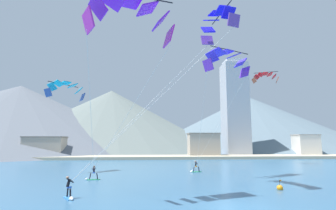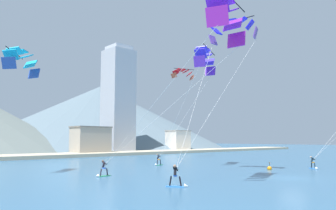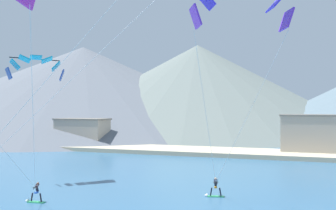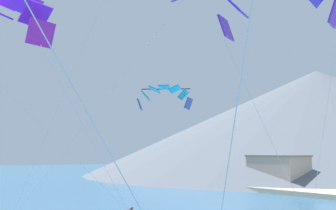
{
  "view_description": "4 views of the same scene",
  "coord_description": "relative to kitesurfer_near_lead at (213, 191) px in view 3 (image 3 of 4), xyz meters",
  "views": [
    {
      "loc": [
        -5.84,
        -18.28,
        4.46
      ],
      "look_at": [
        -3.45,
        14.5,
        9.0
      ],
      "focal_mm": 28.0,
      "sensor_mm": 36.0,
      "label": 1
    },
    {
      "loc": [
        -30.19,
        -15.06,
        3.68
      ],
      "look_at": [
        -1.04,
        16.14,
        8.16
      ],
      "focal_mm": 35.0,
      "sensor_mm": 36.0,
      "label": 2
    },
    {
      "loc": [
        8.0,
        -11.54,
        7.61
      ],
      "look_at": [
        -2.19,
        17.36,
        7.92
      ],
      "focal_mm": 40.0,
      "sensor_mm": 36.0,
      "label": 3
    },
    {
      "loc": [
        22.96,
        -5.75,
        6.19
      ],
      "look_at": [
        -3.26,
        11.54,
        9.36
      ],
      "focal_mm": 50.0,
      "sensor_mm": 36.0,
      "label": 4
    }
  ],
  "objects": [
    {
      "name": "kitesurfer_far_left",
      "position": [
        -13.33,
        -6.78,
        -0.02
      ],
      "size": [
        1.78,
        0.64,
        1.68
      ],
      "color": "#33B266",
      "rests_on": "ground"
    },
    {
      "name": "parafoil_kite_near_lead",
      "position": [
        3.36,
        -6.12,
        14.55
      ],
      "size": [
        6.96,
        8.32,
        14.93
      ],
      "color": "#692EC7"
    },
    {
      "name": "shore_building_promenade_mid",
      "position": [
        -33.97,
        32.97,
        2.37
      ],
      "size": [
        10.39,
        5.41,
        5.69
      ],
      "color": "#A89E8E",
      "rests_on": "ground"
    },
    {
      "name": "kitesurfer_near_lead",
      "position": [
        0.0,
        0.0,
        0.0
      ],
      "size": [
        1.79,
        0.82,
        1.68
      ],
      "color": "#33B266",
      "rests_on": "ground"
    },
    {
      "name": "mountain_peak_central_summit",
      "position": [
        -25.12,
        89.37,
        14.0
      ],
      "size": [
        106.83,
        106.83,
        28.98
      ],
      "color": "slate",
      "rests_on": "ground"
    },
    {
      "name": "shoreline_strip",
      "position": [
        -0.9,
        30.44,
        -0.14
      ],
      "size": [
        180.0,
        10.0,
        0.7
      ],
      "primitive_type": "cube",
      "color": "#BCAD8E",
      "rests_on": "ground"
    },
    {
      "name": "mountain_peak_east_shoulder",
      "position": [
        -64.05,
        80.95,
        14.07
      ],
      "size": [
        129.85,
        129.85,
        29.12
      ],
      "color": "slate",
      "rests_on": "ground"
    },
    {
      "name": "parafoil_kite_distant_high_outer",
      "position": [
        -19.14,
        0.57,
        11.75
      ],
      "size": [
        5.11,
        5.22,
        2.64
      ],
      "color": "#3150A4"
    },
    {
      "name": "shore_building_harbour_front",
      "position": [
        8.27,
        33.35,
        2.87
      ],
      "size": [
        8.56,
        5.5,
        6.69
      ],
      "color": "#A89E8E",
      "rests_on": "ground"
    }
  ]
}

